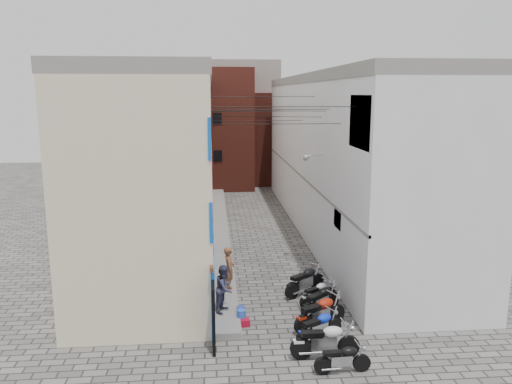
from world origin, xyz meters
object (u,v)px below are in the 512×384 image
object	(u,v)px
water_jug_far	(241,312)
red_crate	(244,322)
motorcycle_e	(321,299)
motorcycle_a	(343,357)
motorcycle_c	(319,325)
motorcycle_g	(305,279)
person_b	(224,288)
water_jug_near	(241,317)
motorcycle_b	(325,339)
person_a	(229,269)
motorcycle_f	(318,292)
motorcycle_d	(320,311)

from	to	relation	value
water_jug_far	red_crate	world-z (taller)	water_jug_far
motorcycle_e	motorcycle_a	bearing A→B (deg)	-41.86
motorcycle_c	red_crate	bearing A→B (deg)	-146.72
motorcycle_g	water_jug_far	xyz separation A→B (m)	(-2.71, -1.99, -0.40)
person_b	water_jug_near	bearing A→B (deg)	-111.30
motorcycle_b	person_b	world-z (taller)	person_b
motorcycle_a	person_b	world-z (taller)	person_b
person_b	red_crate	xyz separation A→B (m)	(0.65, -0.75, -0.99)
motorcycle_a	motorcycle_e	bearing A→B (deg)	173.99
water_jug_far	person_a	bearing A→B (deg)	99.38
motorcycle_e	motorcycle_f	distance (m)	0.81
motorcycle_f	water_jug_far	world-z (taller)	motorcycle_f
motorcycle_b	red_crate	xyz separation A→B (m)	(-2.32, 2.36, -0.50)
water_jug_near	red_crate	world-z (taller)	water_jug_near
person_a	person_b	size ratio (longest dim) A/B	1.05
motorcycle_b	water_jug_near	world-z (taller)	motorcycle_b
motorcycle_e	red_crate	world-z (taller)	motorcycle_e
motorcycle_b	motorcycle_c	distance (m)	1.10
motorcycle_b	motorcycle_g	world-z (taller)	motorcycle_b
person_a	motorcycle_g	bearing A→B (deg)	-88.78
motorcycle_c	motorcycle_f	bearing A→B (deg)	140.29
motorcycle_c	motorcycle_f	world-z (taller)	motorcycle_c
person_b	motorcycle_e	bearing A→B (deg)	-67.42
motorcycle_e	motorcycle_g	distance (m)	1.89
red_crate	person_a	bearing A→B (deg)	98.91
motorcycle_g	person_b	world-z (taller)	person_b
motorcycle_g	person_a	size ratio (longest dim) A/B	1.19
motorcycle_c	water_jug_near	size ratio (longest dim) A/B	3.69
water_jug_far	motorcycle_d	bearing A→B (deg)	-20.96
motorcycle_d	person_a	distance (m)	4.31
motorcycle_g	motorcycle_b	bearing A→B (deg)	-40.10
motorcycle_g	motorcycle_a	bearing A→B (deg)	-36.48
motorcycle_e	person_a	xyz separation A→B (m)	(-3.28, 1.90, 0.56)
red_crate	motorcycle_d	bearing A→B (deg)	-9.02
motorcycle_d	motorcycle_e	world-z (taller)	motorcycle_d
motorcycle_g	person_b	bearing A→B (deg)	-97.09
motorcycle_d	red_crate	xyz separation A→B (m)	(-2.59, 0.41, -0.51)
water_jug_far	motorcycle_g	bearing A→B (deg)	36.28
person_a	motorcycle_f	bearing A→B (deg)	-106.55
motorcycle_d	person_a	xyz separation A→B (m)	(-3.01, 3.04, 0.52)
motorcycle_f	water_jug_far	xyz separation A→B (m)	(-3.00, -0.92, -0.28)
motorcycle_a	red_crate	xyz separation A→B (m)	(-2.64, 3.23, -0.37)
motorcycle_c	motorcycle_e	xyz separation A→B (m)	(0.49, 2.00, 0.05)
motorcycle_a	motorcycle_d	size ratio (longest dim) A/B	0.77
person_a	motorcycle_a	bearing A→B (deg)	-150.80
person_b	motorcycle_c	bearing A→B (deg)	-100.72
motorcycle_e	water_jug_far	size ratio (longest dim) A/B	4.55
motorcycle_c	red_crate	xyz separation A→B (m)	(-2.38, 1.27, -0.42)
motorcycle_b	person_a	bearing A→B (deg)	-151.85
motorcycle_g	person_b	xyz separation A→B (m)	(-3.28, -1.85, 0.49)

